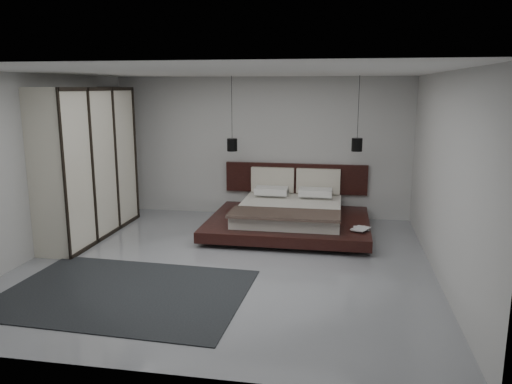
% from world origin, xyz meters
% --- Properties ---
extents(floor, '(6.00, 6.00, 0.00)m').
position_xyz_m(floor, '(0.00, 0.00, 0.00)').
color(floor, gray).
rests_on(floor, ground).
extents(ceiling, '(6.00, 6.00, 0.00)m').
position_xyz_m(ceiling, '(0.00, 0.00, 2.80)').
color(ceiling, white).
rests_on(ceiling, wall_back).
extents(wall_back, '(6.00, 0.00, 6.00)m').
position_xyz_m(wall_back, '(0.00, 3.00, 1.40)').
color(wall_back, '#B6B5B3').
rests_on(wall_back, floor).
extents(wall_front, '(6.00, 0.00, 6.00)m').
position_xyz_m(wall_front, '(0.00, -3.00, 1.40)').
color(wall_front, '#B6B5B3').
rests_on(wall_front, floor).
extents(wall_left, '(0.00, 6.00, 6.00)m').
position_xyz_m(wall_left, '(-3.00, 0.00, 1.40)').
color(wall_left, '#B6B5B3').
rests_on(wall_left, floor).
extents(wall_right, '(0.00, 6.00, 6.00)m').
position_xyz_m(wall_right, '(3.00, 0.00, 1.40)').
color(wall_right, '#B6B5B3').
rests_on(wall_right, floor).
extents(lattice_screen, '(0.05, 0.90, 2.60)m').
position_xyz_m(lattice_screen, '(-2.95, 2.45, 1.30)').
color(lattice_screen, black).
rests_on(lattice_screen, floor).
extents(bed, '(2.85, 2.42, 1.09)m').
position_xyz_m(bed, '(0.73, 1.90, 0.29)').
color(bed, black).
rests_on(bed, floor).
extents(book_lower, '(0.26, 0.32, 0.03)m').
position_xyz_m(book_lower, '(1.90, 1.24, 0.28)').
color(book_lower, '#99724C').
rests_on(book_lower, bed).
extents(book_upper, '(0.35, 0.39, 0.02)m').
position_xyz_m(book_upper, '(1.88, 1.21, 0.30)').
color(book_upper, '#99724C').
rests_on(book_upper, book_lower).
extents(pendant_left, '(0.20, 0.20, 1.41)m').
position_xyz_m(pendant_left, '(-0.44, 2.36, 1.51)').
color(pendant_left, black).
rests_on(pendant_left, ceiling).
extents(pendant_right, '(0.20, 0.20, 1.36)m').
position_xyz_m(pendant_right, '(1.90, 2.36, 1.56)').
color(pendant_right, black).
rests_on(pendant_right, ceiling).
extents(wardrobe, '(0.62, 2.64, 2.59)m').
position_xyz_m(wardrobe, '(-2.70, 1.00, 1.30)').
color(wardrobe, beige).
rests_on(wardrobe, floor).
extents(rug, '(3.15, 2.31, 0.01)m').
position_xyz_m(rug, '(-1.04, -1.32, 0.01)').
color(rug, black).
rests_on(rug, floor).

